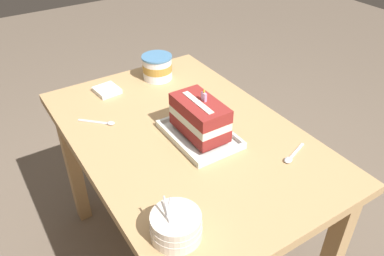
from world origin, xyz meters
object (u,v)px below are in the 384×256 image
Objects in this scene: serving_spoon_by_bowls at (105,123)px; napkin_pile at (107,90)px; foil_tray at (199,135)px; serving_spoon_near_tray at (290,158)px; bowl_stack at (176,226)px; birthday_cake at (200,117)px; ice_cream_tub at (157,67)px.

napkin_pile reaches higher than serving_spoon_by_bowls.
serving_spoon_near_tray is at bearing 34.75° from foil_tray.
bowl_stack is 0.60m from serving_spoon_by_bowls.
serving_spoon_near_tray is (0.27, 0.19, -0.08)m from birthday_cake.
bowl_stack is at bearing -41.53° from birthday_cake.
serving_spoon_near_tray is at bearing 39.70° from serving_spoon_by_bowls.
napkin_pile is (-0.22, 0.10, 0.01)m from serving_spoon_by_bowls.
birthday_cake is 0.45m from bowl_stack.
ice_cream_tub is 0.76m from serving_spoon_near_tray.
serving_spoon_by_bowls is 1.07× the size of napkin_pile.
ice_cream_tub is (-0.81, 0.39, 0.02)m from bowl_stack.
birthday_cake is at bearing 44.12° from serving_spoon_by_bowls.
foil_tray reaches higher than serving_spoon_by_bowls.
foil_tray is at bearing 44.11° from serving_spoon_by_bowls.
foil_tray is 2.18× the size of serving_spoon_near_tray.
napkin_pile is at bearing 170.33° from bowl_stack.
serving_spoon_near_tray is 1.15× the size of serving_spoon_by_bowls.
birthday_cake is 1.87× the size of serving_spoon_by_bowls.
ice_cream_tub is 1.02× the size of serving_spoon_near_tray.
napkin_pile is (-0.75, -0.34, 0.00)m from serving_spoon_near_tray.
ice_cream_tub is at bearing 89.45° from napkin_pile.
serving_spoon_near_tray is (-0.07, 0.48, -0.03)m from bowl_stack.
serving_spoon_by_bowls is 0.24m from napkin_pile.
napkin_pile is (-0.48, -0.16, 0.00)m from foil_tray.
foil_tray is at bearing -145.25° from serving_spoon_near_tray.
birthday_cake is 1.57× the size of bowl_stack.
bowl_stack is at bearing -41.53° from foil_tray.
bowl_stack reaches higher than serving_spoon_by_bowls.
bowl_stack is (0.33, -0.30, 0.03)m from foil_tray.
bowl_stack reaches higher than napkin_pile.
ice_cream_tub is at bearing 122.06° from serving_spoon_by_bowls.
serving_spoon_by_bowls is at bearing -135.88° from birthday_cake.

